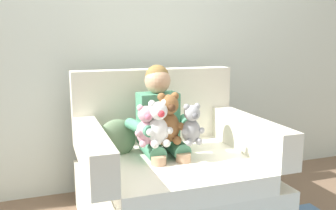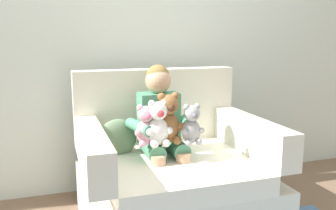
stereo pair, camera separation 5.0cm
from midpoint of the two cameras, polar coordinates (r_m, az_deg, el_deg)
back_wall at (r=2.92m, az=-3.38°, el=12.57°), size 6.00×0.10×2.60m
armchair at (r=2.41m, az=1.24°, el=-11.04°), size 1.18×0.99×0.98m
seated_child at (r=2.33m, az=-0.43°, el=-2.77°), size 0.45×0.39×0.82m
plush_grey at (r=2.19m, az=4.46°, el=-3.24°), size 0.15×0.12×0.25m
plush_brown at (r=2.20m, az=0.73°, el=-2.37°), size 0.19×0.15×0.32m
plush_white at (r=2.15m, az=-0.88°, el=-3.11°), size 0.17×0.14×0.28m
plush_pink at (r=2.16m, az=-2.86°, el=-3.39°), size 0.15×0.12×0.25m
throw_pillow at (r=2.38m, az=-7.42°, el=-5.28°), size 0.27×0.14×0.26m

